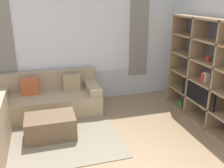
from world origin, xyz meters
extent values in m
cube|color=silver|center=(0.00, 3.34, 1.35)|extent=(5.84, 0.07, 2.70)
cube|color=white|center=(0.00, 3.30, 1.45)|extent=(2.55, 0.01, 1.60)
cube|color=gray|center=(-1.44, 3.29, 1.45)|extent=(0.44, 0.03, 1.90)
cube|color=gray|center=(1.44, 3.29, 1.45)|extent=(0.44, 0.03, 1.90)
cube|color=silver|center=(2.35, 1.65, 1.35)|extent=(0.07, 4.51, 2.70)
cube|color=gray|center=(-1.03, 1.88, 0.01)|extent=(2.93, 2.00, 0.01)
cube|color=#515660|center=(2.31, 1.63, 0.96)|extent=(0.02, 2.12, 1.92)
cube|color=#997A56|center=(2.13, 1.28, 0.96)|extent=(0.37, 0.04, 1.92)
cube|color=#997A56|center=(2.13, 1.98, 0.96)|extent=(0.37, 0.04, 1.92)
cube|color=#997A56|center=(2.13, 2.69, 0.96)|extent=(0.37, 0.04, 1.92)
cube|color=#997A56|center=(2.13, 1.63, 0.02)|extent=(0.37, 2.12, 0.04)
cube|color=#997A56|center=(2.13, 1.63, 0.38)|extent=(0.37, 2.12, 0.04)
cube|color=#997A56|center=(2.13, 1.63, 0.77)|extent=(0.37, 2.12, 0.04)
cube|color=#997A56|center=(2.13, 1.63, 1.15)|extent=(0.37, 2.12, 0.04)
cube|color=#997A56|center=(2.13, 1.63, 1.53)|extent=(0.37, 2.12, 0.04)
cube|color=#997A56|center=(2.13, 1.63, 1.90)|extent=(0.37, 2.12, 0.04)
cube|color=black|center=(1.98, 1.65, 0.56)|extent=(0.04, 0.98, 0.33)
cube|color=black|center=(2.00, 1.65, 0.42)|extent=(0.10, 0.24, 0.03)
cube|color=white|center=(2.11, 1.63, 0.87)|extent=(0.10, 0.10, 0.18)
cube|color=#388947|center=(2.11, 2.31, 0.08)|extent=(0.11, 0.11, 0.09)
cube|color=red|center=(2.11, 1.63, 0.45)|extent=(0.11, 0.11, 0.09)
cube|color=red|center=(2.11, 1.67, 0.86)|extent=(0.11, 0.11, 0.15)
cylinder|color=red|center=(2.11, 1.64, 1.22)|extent=(0.08, 0.08, 0.10)
cube|color=tan|center=(-0.66, 2.79, 0.20)|extent=(2.02, 0.92, 0.41)
cube|color=tan|center=(-0.66, 3.16, 0.60)|extent=(2.02, 0.18, 0.39)
cube|color=tan|center=(-1.54, 2.79, 0.48)|extent=(0.24, 0.86, 0.15)
cube|color=tan|center=(0.23, 2.79, 0.48)|extent=(0.24, 0.86, 0.15)
cube|color=#C65B33|center=(-0.99, 2.88, 0.58)|extent=(0.35, 0.14, 0.34)
cube|color=tan|center=(-0.17, 2.88, 0.58)|extent=(0.35, 0.15, 0.34)
cube|color=brown|center=(-0.68, 1.83, 0.19)|extent=(0.82, 0.56, 0.39)
camera|label=1|loc=(-0.73, -2.03, 2.25)|focal=40.00mm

